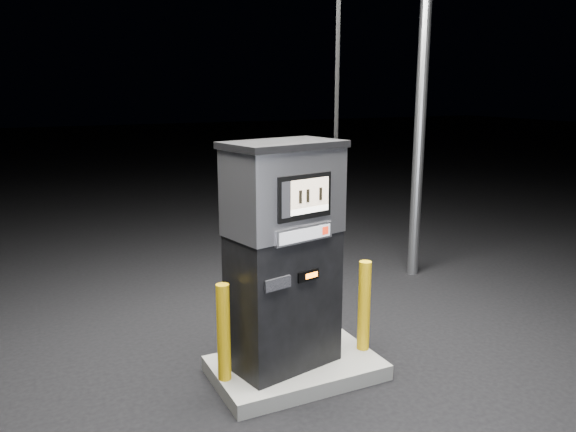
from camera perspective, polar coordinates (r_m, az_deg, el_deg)
name	(u,v)px	position (r m, az deg, el deg)	size (l,w,h in m)	color
ground	(296,375)	(5.73, 0.78, -15.83)	(80.00, 80.00, 0.00)	black
pump_island	(296,368)	(5.70, 0.79, -15.17)	(1.60, 1.00, 0.15)	slate
fuel_dispenser	(284,254)	(5.22, -0.41, -3.87)	(1.24, 0.84, 4.44)	black
bollard_left	(224,332)	(5.19, -6.56, -11.67)	(0.12, 0.12, 0.91)	gold
bollard_right	(364,306)	(5.76, 7.74, -9.02)	(0.12, 0.12, 0.93)	gold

